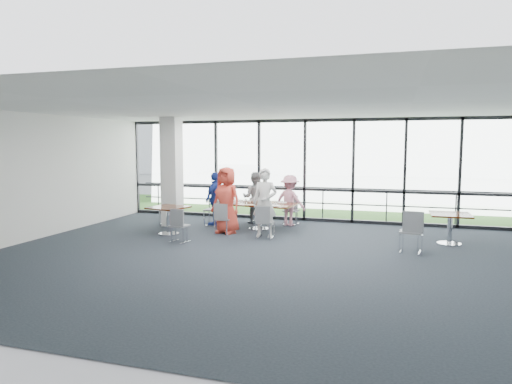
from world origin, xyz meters
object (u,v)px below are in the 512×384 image
(chair_main_nl, at_px, (224,219))
(chair_main_fr, at_px, (291,211))
(chair_main_end, at_px, (213,210))
(diner_far_right, at_px, (290,200))
(structural_column, at_px, (172,172))
(chair_main_nr, at_px, (265,222))
(diner_end, at_px, (216,199))
(chair_spare_lb, at_px, (168,210))
(chair_spare_la, at_px, (179,226))
(chair_spare_r, at_px, (411,232))
(diner_near_right, at_px, (265,203))
(diner_far_left, at_px, (255,198))
(side_table_left, at_px, (168,211))
(chair_main_fl, at_px, (260,206))
(side_table_right, at_px, (450,218))
(main_table, at_px, (259,207))
(diner_near_left, at_px, (227,200))

(chair_main_nl, distance_m, chair_main_fr, 2.40)
(chair_main_end, bearing_deg, diner_far_right, 104.98)
(structural_column, height_order, chair_main_nr, structural_column)
(diner_end, distance_m, chair_main_nr, 2.42)
(chair_main_nl, distance_m, chair_main_end, 1.35)
(chair_spare_lb, bearing_deg, chair_main_nl, 158.17)
(chair_main_nl, xyz_separation_m, chair_main_fr, (1.43, 1.93, 0.01))
(chair_spare_la, height_order, chair_spare_r, chair_spare_r)
(diner_near_right, distance_m, chair_spare_la, 2.29)
(chair_main_nr, bearing_deg, diner_far_left, 108.76)
(diner_end, bearing_deg, side_table_left, -9.08)
(diner_far_right, distance_m, chair_main_fl, 1.10)
(structural_column, height_order, side_table_right, structural_column)
(side_table_left, xyz_separation_m, chair_spare_lb, (-0.75, 1.38, -0.20))
(main_table, xyz_separation_m, chair_main_nl, (-0.74, -0.90, -0.23))
(diner_far_right, xyz_separation_m, chair_main_fr, (-0.00, 0.19, -0.34))
(side_table_left, xyz_separation_m, diner_end, (0.70, 1.66, 0.16))
(diner_near_right, height_order, chair_main_nr, diner_near_right)
(structural_column, relative_size, diner_far_left, 2.03)
(diner_far_left, distance_m, chair_main_nr, 2.31)
(main_table, bearing_deg, chair_spare_lb, -172.43)
(diner_near_right, bearing_deg, diner_far_left, 116.97)
(diner_near_right, height_order, chair_spare_r, diner_near_right)
(diner_far_left, height_order, chair_spare_r, diner_far_left)
(chair_main_nl, distance_m, chair_main_fl, 2.09)
(side_table_right, height_order, diner_near_left, diner_near_left)
(diner_near_right, distance_m, chair_main_nr, 0.52)
(chair_main_nr, relative_size, chair_spare_r, 0.89)
(diner_far_left, bearing_deg, chair_spare_la, 66.88)
(diner_near_left, xyz_separation_m, chair_spare_la, (-0.70, -1.45, -0.49))
(diner_near_right, relative_size, diner_end, 1.13)
(chair_main_nl, relative_size, chair_main_fr, 0.97)
(chair_spare_r, bearing_deg, chair_main_end, 169.75)
(diner_near_right, distance_m, chair_main_fr, 2.08)
(diner_near_left, bearing_deg, structural_column, 178.23)
(side_table_left, xyz_separation_m, diner_near_right, (2.57, 0.44, 0.26))
(diner_near_right, bearing_deg, chair_spare_r, -9.04)
(diner_far_right, xyz_separation_m, chair_spare_la, (-2.08, -3.10, -0.34))
(diner_end, bearing_deg, main_table, 94.02)
(chair_main_fl, bearing_deg, chair_spare_r, 165.87)
(structural_column, bearing_deg, diner_far_left, 25.63)
(chair_main_nr, xyz_separation_m, chair_spare_r, (3.54, -0.55, 0.05))
(diner_far_left, height_order, chair_main_fr, diner_far_left)
(structural_column, height_order, chair_spare_lb, structural_column)
(side_table_right, relative_size, chair_main_nl, 1.15)
(diner_end, height_order, chair_spare_r, diner_end)
(main_table, relative_size, diner_near_left, 1.20)
(main_table, xyz_separation_m, diner_near_left, (-0.68, -0.80, 0.27))
(chair_spare_lb, bearing_deg, diner_far_right, -165.97)
(diner_near_left, bearing_deg, diner_end, 141.61)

